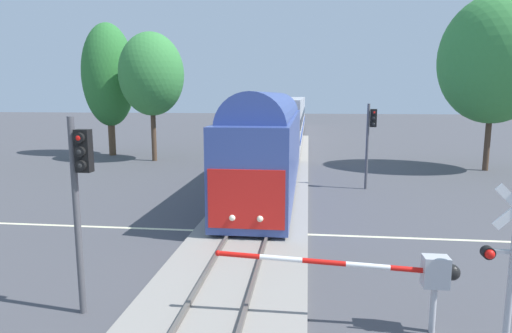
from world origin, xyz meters
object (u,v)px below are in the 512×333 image
(commuter_train, at_px, (287,121))
(pine_left_background, at_px, (109,75))
(traffic_signal_median, at_px, (80,184))
(oak_behind_train, at_px, (151,74))
(maple_right_background, at_px, (494,60))
(crossing_gate_near, at_px, (409,272))
(traffic_signal_far_side, at_px, (370,132))

(commuter_train, bearing_deg, pine_left_background, -152.83)
(traffic_signal_median, bearing_deg, commuter_train, 84.85)
(oak_behind_train, bearing_deg, maple_right_background, -3.99)
(pine_left_background, bearing_deg, crossing_gate_near, -54.56)
(pine_left_background, bearing_deg, traffic_signal_far_side, -30.03)
(maple_right_background, xyz_separation_m, pine_left_background, (-29.94, 4.59, -0.74))
(crossing_gate_near, relative_size, maple_right_background, 0.46)
(pine_left_background, bearing_deg, traffic_signal_median, -66.57)
(traffic_signal_far_side, relative_size, maple_right_background, 0.40)
(traffic_signal_far_side, xyz_separation_m, pine_left_background, (-20.80, 12.02, 3.73))
(crossing_gate_near, height_order, pine_left_background, pine_left_background)
(traffic_signal_median, bearing_deg, oak_behind_train, 105.97)
(oak_behind_train, height_order, maple_right_background, maple_right_background)
(oak_behind_train, bearing_deg, traffic_signal_far_side, -29.98)
(commuter_train, relative_size, traffic_signal_far_side, 13.26)
(commuter_train, bearing_deg, crossing_gate_near, -82.85)
(maple_right_background, bearing_deg, crossing_gate_near, -114.15)
(oak_behind_train, bearing_deg, traffic_signal_median, -74.03)
(traffic_signal_far_side, distance_m, maple_right_background, 12.59)
(traffic_signal_median, height_order, maple_right_background, maple_right_background)
(crossing_gate_near, bearing_deg, traffic_signal_median, -179.25)
(pine_left_background, bearing_deg, maple_right_background, -8.72)
(traffic_signal_far_side, height_order, maple_right_background, maple_right_background)
(traffic_signal_far_side, relative_size, pine_left_background, 0.42)
(commuter_train, height_order, crossing_gate_near, commuter_train)
(traffic_signal_median, relative_size, pine_left_background, 0.42)
(crossing_gate_near, height_order, oak_behind_train, oak_behind_train)
(crossing_gate_near, height_order, traffic_signal_median, traffic_signal_median)
(crossing_gate_near, distance_m, pine_left_background, 34.31)
(oak_behind_train, xyz_separation_m, maple_right_background, (25.05, -1.75, 0.79))
(maple_right_background, bearing_deg, oak_behind_train, 176.01)
(traffic_signal_far_side, distance_m, traffic_signal_median, 17.96)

